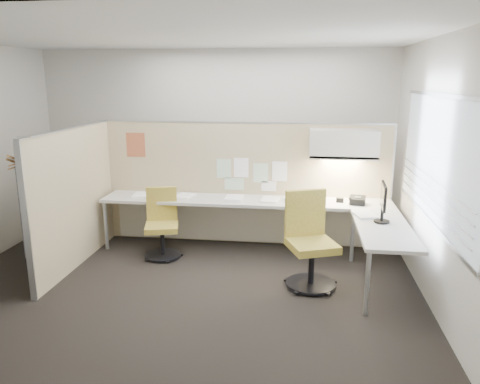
# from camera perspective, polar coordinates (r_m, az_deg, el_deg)

# --- Properties ---
(floor) EXTENTS (5.50, 4.50, 0.01)m
(floor) POSITION_cam_1_polar(r_m,az_deg,el_deg) (5.65, -7.11, -11.19)
(floor) COLOR black
(floor) RESTS_ON ground
(ceiling) EXTENTS (5.50, 4.50, 0.01)m
(ceiling) POSITION_cam_1_polar(r_m,az_deg,el_deg) (5.15, -8.08, 18.49)
(ceiling) COLOR white
(ceiling) RESTS_ON wall_back
(wall_back) EXTENTS (5.50, 0.02, 2.80)m
(wall_back) POSITION_cam_1_polar(r_m,az_deg,el_deg) (7.39, -3.04, 6.20)
(wall_back) COLOR beige
(wall_back) RESTS_ON ground
(wall_front) EXTENTS (5.50, 0.02, 2.80)m
(wall_front) POSITION_cam_1_polar(r_m,az_deg,el_deg) (3.17, -18.13, -4.75)
(wall_front) COLOR beige
(wall_front) RESTS_ON ground
(wall_right) EXTENTS (0.02, 4.50, 2.80)m
(wall_right) POSITION_cam_1_polar(r_m,az_deg,el_deg) (5.23, 22.96, 1.99)
(wall_right) COLOR beige
(wall_right) RESTS_ON ground
(window_pane) EXTENTS (0.01, 2.80, 1.30)m
(window_pane) POSITION_cam_1_polar(r_m,az_deg,el_deg) (5.20, 22.85, 3.62)
(window_pane) COLOR #929BA9
(window_pane) RESTS_ON wall_right
(partition_back) EXTENTS (4.10, 0.06, 1.75)m
(partition_back) POSITION_cam_1_polar(r_m,az_deg,el_deg) (6.76, 0.60, 0.99)
(partition_back) COLOR tan
(partition_back) RESTS_ON floor
(partition_left) EXTENTS (0.06, 2.20, 1.75)m
(partition_left) POSITION_cam_1_polar(r_m,az_deg,el_deg) (6.33, -19.45, -0.70)
(partition_left) COLOR tan
(partition_left) RESTS_ON floor
(desk) EXTENTS (4.00, 2.07, 0.73)m
(desk) POSITION_cam_1_polar(r_m,az_deg,el_deg) (6.34, 3.49, -2.45)
(desk) COLOR beige
(desk) RESTS_ON floor
(overhead_bin) EXTENTS (0.90, 0.36, 0.38)m
(overhead_bin) POSITION_cam_1_polar(r_m,az_deg,el_deg) (6.42, 12.48, 5.74)
(overhead_bin) COLOR beige
(overhead_bin) RESTS_ON partition_back
(task_light_strip) EXTENTS (0.60, 0.06, 0.02)m
(task_light_strip) POSITION_cam_1_polar(r_m,az_deg,el_deg) (6.45, 12.39, 3.90)
(task_light_strip) COLOR #FFEABF
(task_light_strip) RESTS_ON overhead_bin
(pinned_papers) EXTENTS (1.01, 0.00, 0.47)m
(pinned_papers) POSITION_cam_1_polar(r_m,az_deg,el_deg) (6.69, 1.24, 2.23)
(pinned_papers) COLOR #8CBF8C
(pinned_papers) RESTS_ON partition_back
(poster) EXTENTS (0.28, 0.00, 0.35)m
(poster) POSITION_cam_1_polar(r_m,az_deg,el_deg) (7.01, -12.59, 5.64)
(poster) COLOR #FF5D20
(poster) RESTS_ON partition_back
(chair_left) EXTENTS (0.52, 0.53, 0.92)m
(chair_left) POSITION_cam_1_polar(r_m,az_deg,el_deg) (6.41, -9.48, -4.05)
(chair_left) COLOR black
(chair_left) RESTS_ON floor
(chair_right) EXTENTS (0.66, 0.67, 1.09)m
(chair_right) POSITION_cam_1_polar(r_m,az_deg,el_deg) (5.50, 8.47, -6.19)
(chair_right) COLOR black
(chair_right) RESTS_ON floor
(monitor) EXTENTS (0.18, 0.44, 0.46)m
(monitor) POSITION_cam_1_polar(r_m,az_deg,el_deg) (5.63, 17.05, -0.98)
(monitor) COLOR black
(monitor) RESTS_ON desk
(phone) EXTENTS (0.24, 0.23, 0.12)m
(phone) POSITION_cam_1_polar(r_m,az_deg,el_deg) (6.41, 14.09, -1.00)
(phone) COLOR black
(phone) RESTS_ON desk
(stapler) EXTENTS (0.14, 0.09, 0.05)m
(stapler) POSITION_cam_1_polar(r_m,az_deg,el_deg) (6.54, 8.46, -0.69)
(stapler) COLOR black
(stapler) RESTS_ON desk
(tape_dispenser) EXTENTS (0.11, 0.07, 0.06)m
(tape_dispenser) POSITION_cam_1_polar(r_m,az_deg,el_deg) (6.46, 12.08, -0.98)
(tape_dispenser) COLOR black
(tape_dispenser) RESTS_ON desk
(coat_hook) EXTENTS (0.18, 0.44, 1.32)m
(coat_hook) POSITION_cam_1_polar(r_m,az_deg,el_deg) (5.44, -25.23, 2.41)
(coat_hook) COLOR silver
(coat_hook) RESTS_ON partition_left
(paper_stack_0) EXTENTS (0.27, 0.33, 0.02)m
(paper_stack_0) POSITION_cam_1_polar(r_m,az_deg,el_deg) (6.81, -11.87, -0.36)
(paper_stack_0) COLOR white
(paper_stack_0) RESTS_ON desk
(paper_stack_1) EXTENTS (0.29, 0.34, 0.02)m
(paper_stack_1) POSITION_cam_1_polar(r_m,az_deg,el_deg) (6.69, -6.72, -0.45)
(paper_stack_1) COLOR white
(paper_stack_1) RESTS_ON desk
(paper_stack_2) EXTENTS (0.24, 0.31, 0.04)m
(paper_stack_2) POSITION_cam_1_polar(r_m,az_deg,el_deg) (6.46, -0.73, -0.77)
(paper_stack_2) COLOR white
(paper_stack_2) RESTS_ON desk
(paper_stack_3) EXTENTS (0.26, 0.33, 0.02)m
(paper_stack_3) POSITION_cam_1_polar(r_m,az_deg,el_deg) (6.44, 3.67, -0.94)
(paper_stack_3) COLOR white
(paper_stack_3) RESTS_ON desk
(paper_stack_4) EXTENTS (0.30, 0.35, 0.02)m
(paper_stack_4) POSITION_cam_1_polar(r_m,az_deg,el_deg) (6.42, 6.60, -1.03)
(paper_stack_4) COLOR white
(paper_stack_4) RESTS_ON desk
(paper_stack_5) EXTENTS (0.30, 0.35, 0.02)m
(paper_stack_5) POSITION_cam_1_polar(r_m,az_deg,el_deg) (5.91, 14.94, -2.71)
(paper_stack_5) COLOR white
(paper_stack_5) RESTS_ON desk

